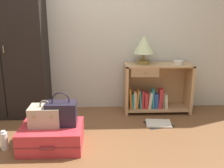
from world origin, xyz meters
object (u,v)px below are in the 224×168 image
at_px(bowl, 179,63).
at_px(table_lamp, 144,46).
at_px(wardrobe, 6,47).
at_px(handbag, 61,113).
at_px(bottle, 4,141).
at_px(train_case, 45,115).
at_px(bookshelf, 155,89).
at_px(suitcase_large, 52,136).
at_px(open_book_on_floor, 159,124).

bearing_deg(bowl, table_lamp, 173.50).
relative_size(wardrobe, handbag, 5.27).
bearing_deg(bottle, bowl, 25.08).
distance_m(train_case, bottle, 0.51).
distance_m(table_lamp, bottle, 2.12).
height_order(wardrobe, bowl, wardrobe).
height_order(table_lamp, bowl, table_lamp).
relative_size(bookshelf, handbag, 2.59).
height_order(wardrobe, bookshelf, wardrobe).
xyz_separation_m(bookshelf, bottle, (-1.81, -1.04, -0.23)).
bearing_deg(bottle, handbag, 6.95).
height_order(suitcase_large, train_case, train_case).
height_order(wardrobe, suitcase_large, wardrobe).
xyz_separation_m(bookshelf, open_book_on_floor, (-0.03, -0.47, -0.32)).
distance_m(bookshelf, train_case, 1.68).
bearing_deg(wardrobe, handbag, -47.35).
bearing_deg(table_lamp, open_book_on_floor, -72.28).
relative_size(suitcase_large, train_case, 2.03).
distance_m(suitcase_large, bottle, 0.50).
xyz_separation_m(bookshelf, suitcase_large, (-1.31, -1.00, -0.21)).
bearing_deg(suitcase_large, table_lamp, 41.76).
distance_m(wardrobe, bottle, 1.33).
xyz_separation_m(bookshelf, table_lamp, (-0.18, 0.01, 0.63)).
xyz_separation_m(train_case, open_book_on_floor, (1.35, 0.50, -0.34)).
distance_m(bookshelf, open_book_on_floor, 0.57).
height_order(bookshelf, open_book_on_floor, bookshelf).
relative_size(bowl, suitcase_large, 0.20).
xyz_separation_m(wardrobe, suitcase_large, (0.73, -0.95, -0.84)).
bearing_deg(table_lamp, handbag, -136.43).
bearing_deg(handbag, table_lamp, 43.57).
bearing_deg(wardrobe, bottle, -76.88).
distance_m(bowl, train_case, 1.95).
bearing_deg(bowl, bookshelf, 170.71).
relative_size(wardrobe, bottle, 9.00).
bearing_deg(suitcase_large, bookshelf, 37.40).
xyz_separation_m(bookshelf, train_case, (-1.38, -0.97, 0.02)).
bearing_deg(suitcase_large, bottle, -175.90).
xyz_separation_m(bowl, open_book_on_floor, (-0.33, -0.42, -0.73)).
relative_size(wardrobe, table_lamp, 4.80).
relative_size(bookshelf, suitcase_large, 1.43).
distance_m(table_lamp, train_case, 1.66).
bearing_deg(train_case, suitcase_large, -29.97).
relative_size(bookshelf, open_book_on_floor, 2.44).
bearing_deg(open_book_on_floor, bookshelf, 86.39).
relative_size(bowl, train_case, 0.40).
height_order(wardrobe, handbag, wardrobe).
xyz_separation_m(suitcase_large, bottle, (-0.50, -0.04, -0.02)).
distance_m(bowl, suitcase_large, 1.97).
distance_m(suitcase_large, train_case, 0.24).
height_order(handbag, open_book_on_floor, handbag).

